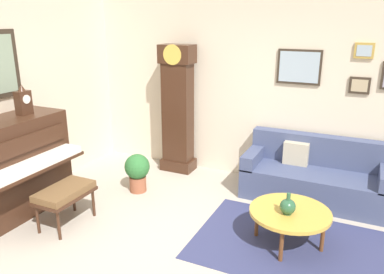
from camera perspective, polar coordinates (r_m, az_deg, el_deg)
The scene contains 11 objects.
ground_plane at distance 4.31m, azimuth -2.55°, elevation -17.32°, with size 6.40×6.00×0.10m, color #B2A899.
wall_back at distance 5.85m, azimuth 8.47°, elevation 7.43°, with size 5.30×0.13×2.80m.
area_rug at distance 4.50m, azimuth 14.60°, elevation -15.44°, with size 2.10×1.50×0.01m, color navy.
piano at distance 5.25m, azimuth -25.36°, elevation -4.14°, with size 0.87×1.44×1.24m.
piano_bench at distance 4.81m, azimuth -18.53°, elevation -8.05°, with size 0.42×0.70×0.48m.
grandfather_clock at distance 6.04m, azimuth -2.15°, elevation 3.68°, with size 0.52×0.34×2.03m.
couch at distance 5.53m, azimuth 17.95°, elevation -5.69°, with size 1.90×0.80×0.84m.
coffee_table at distance 4.35m, azimuth 14.47°, elevation -10.98°, with size 0.88×0.88×0.40m.
mantel_clock at distance 5.22m, azimuth -23.97°, elevation 4.94°, with size 0.13×0.18×0.38m.
green_jug at distance 4.23m, azimuth 14.16°, elevation -10.05°, with size 0.17×0.17×0.24m.
potted_plant at distance 5.50m, azimuth -8.20°, elevation -4.95°, with size 0.36×0.36×0.56m.
Camera 1 is at (1.67, -3.12, 2.41)m, focal length 35.58 mm.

